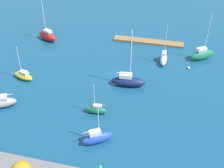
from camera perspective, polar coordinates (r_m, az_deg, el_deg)
water at (r=71.48m, az=1.25°, el=1.99°), size 160.00×160.00×0.00m
pier_dock at (r=86.60m, az=7.21°, el=8.35°), size 20.53×2.92×0.63m
sailboat_green_center_basin at (r=80.48m, az=17.47°, el=5.62°), size 7.00×5.86×12.81m
sailboat_red_lone_south at (r=88.92m, az=-12.72°, el=9.34°), size 7.16×5.04×12.59m
sailboat_blue_near_pier at (r=53.17m, az=-2.92°, el=-10.56°), size 5.88×4.78×8.69m
sailboat_white_east_end at (r=76.76m, az=10.21°, el=5.00°), size 1.83×5.85×11.21m
sailboat_yellow_off_beacon at (r=72.40m, az=-17.18°, el=1.59°), size 5.71×3.28×8.73m
sailboat_navy_far_south at (r=66.83m, az=3.20°, el=0.62°), size 8.12×3.37×14.11m
sailboat_green_by_breakwater at (r=59.30m, az=-3.21°, el=-5.11°), size 4.69×1.59×7.30m
mooring_buoy_white at (r=75.81m, az=14.97°, el=3.12°), size 0.71×0.71×0.71m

